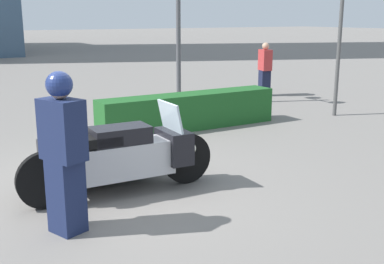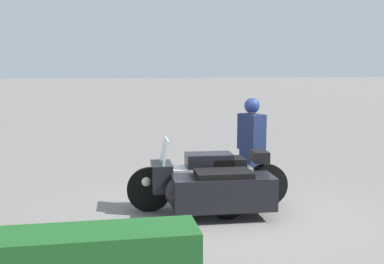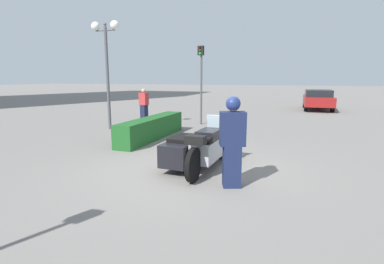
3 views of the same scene
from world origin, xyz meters
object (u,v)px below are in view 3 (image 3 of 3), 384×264
Objects in this scene: hedge_bush_curbside at (152,128)px; pedestrian_bystander at (144,104)px; police_motorcycle at (198,147)px; parked_car_background at (318,99)px; twin_lamp_post at (106,47)px; traffic_light_near at (201,74)px; officer_rider at (232,140)px.

pedestrian_bystander is at bearing 32.08° from hedge_bush_curbside.
parked_car_background is (14.81, -3.31, 0.23)m from police_motorcycle.
parked_car_background is (10.95, -8.46, -2.57)m from twin_lamp_post.
twin_lamp_post is 14.07m from parked_car_background.
traffic_light_near is 2.22× the size of pedestrian_bystander.
twin_lamp_post reaches higher than pedestrian_bystander.
hedge_bush_curbside is 0.92× the size of twin_lamp_post.
traffic_light_near reaches higher than hedge_bush_curbside.
twin_lamp_post is at bearing 141.09° from parked_car_background.
officer_rider is (-0.99, -1.03, 0.44)m from police_motorcycle.
twin_lamp_post reaches higher than traffic_light_near.
parked_car_background is (12.14, -5.89, 0.35)m from hedge_bush_curbside.
hedge_bush_curbside is at bearing -114.90° from twin_lamp_post.
pedestrian_bystander is (4.09, 2.57, 0.41)m from hedge_bush_curbside.
twin_lamp_post is at bearing 65.10° from hedge_bush_curbside.
twin_lamp_post is 2.74× the size of pedestrian_bystander.
hedge_bush_curbside is at bearing -132.49° from pedestrian_bystander.
hedge_bush_curbside is 1.14× the size of traffic_light_near.
hedge_bush_curbside is (2.67, 2.57, -0.12)m from police_motorcycle.
pedestrian_bystander reaches higher than parked_car_background.
police_motorcycle is at bearing 166.20° from parked_car_background.
parked_car_background is (8.51, -5.30, -1.55)m from traffic_light_near.
traffic_light_near is at bearing 19.67° from police_motorcycle.
officer_rider is 8.01m from traffic_light_near.
traffic_light_near reaches higher than officer_rider.
twin_lamp_post is at bearing 31.07° from officer_rider.
twin_lamp_post is (4.86, 6.19, 2.35)m from officer_rider.
traffic_light_near is (6.31, 1.99, 1.78)m from police_motorcycle.
officer_rider reaches higher than hedge_bush_curbside.
officer_rider is at bearing 170.60° from parked_car_background.
twin_lamp_post is (3.87, 5.15, 2.80)m from police_motorcycle.
traffic_light_near is (3.64, -0.58, 1.90)m from hedge_bush_curbside.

